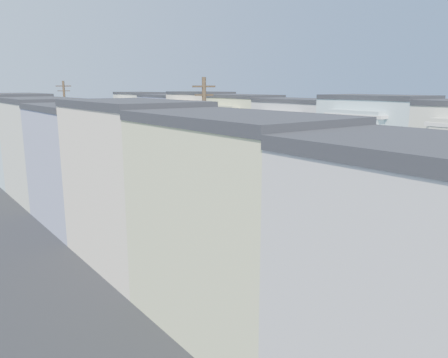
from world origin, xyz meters
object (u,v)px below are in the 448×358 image
object	(u,v)px
tree_far_r	(162,129)
utility_pole_near	(205,161)
fedex_truck	(208,169)
parked_left_d	(154,197)
tree_d	(99,138)
tree_e	(52,129)
parked_left_c	(241,233)
parked_right_d	(159,158)
parked_left_b	(341,276)
utility_pole_far	(67,128)
tree_c	(164,154)
lead_sedan	(152,166)
parked_right_b	(355,211)
tree_b	(270,170)
parked_right_c	(205,171)

from	to	relation	value
tree_far_r	utility_pole_near	bearing A→B (deg)	-114.56
tree_far_r	fedex_truck	size ratio (longest dim) A/B	0.79
tree_far_r	parked_left_d	size ratio (longest dim) A/B	1.18
tree_d	tree_e	bearing A→B (deg)	90.00
parked_left_c	parked_right_d	world-z (taller)	parked_right_d
parked_left_b	parked_left_d	world-z (taller)	parked_left_d
utility_pole_far	fedex_truck	world-z (taller)	utility_pole_far
tree_d	parked_right_d	bearing A→B (deg)	39.74
tree_far_r	tree_c	bearing A→B (deg)	-118.88
lead_sedan	parked_left_d	size ratio (longest dim) A/B	0.81
tree_d	parked_left_d	xyz separation A→B (m)	(1.40, -7.58, -4.20)
lead_sedan	parked_left_b	world-z (taller)	lead_sedan
parked_right_b	tree_d	bearing A→B (deg)	117.66
tree_c	lead_sedan	distance (m)	19.67
tree_d	parked_left_d	size ratio (longest dim) A/B	1.53
parked_right_b	tree_b	bearing A→B (deg)	-167.81
tree_e	utility_pole_near	world-z (taller)	utility_pole_near
tree_d	utility_pole_far	distance (m)	9.03
tree_far_r	fedex_truck	xyz separation A→B (m)	(-4.67, -17.11, -2.12)
utility_pole_near	tree_e	bearing A→B (deg)	90.00
utility_pole_near	parked_right_c	distance (m)	20.10
utility_pole_near	parked_left_d	world-z (taller)	utility_pole_near
tree_c	lead_sedan	size ratio (longest dim) A/B	1.83
parked_right_c	utility_pole_far	bearing A→B (deg)	144.38
parked_right_b	parked_right_d	size ratio (longest dim) A/B	0.80
utility_pole_near	lead_sedan	world-z (taller)	utility_pole_near
parked_left_d	fedex_truck	bearing A→B (deg)	21.71
tree_e	utility_pole_far	size ratio (longest dim) A/B	0.71
fedex_truck	lead_sedan	distance (m)	10.66
parked_left_d	parked_right_c	bearing A→B (deg)	37.65
fedex_truck	lead_sedan	world-z (taller)	fedex_truck
tree_d	parked_left_c	bearing A→B (deg)	-85.73
tree_c	tree_d	distance (m)	12.04
tree_far_r	tree_b	bearing A→B (deg)	-110.84
utility_pole_far	parked_left_d	bearing A→B (deg)	-85.18
tree_far_r	parked_right_c	world-z (taller)	tree_far_r
parked_left_b	parked_right_c	bearing A→B (deg)	73.10
utility_pole_near	parked_left_c	bearing A→B (deg)	-52.29
fedex_truck	tree_c	bearing A→B (deg)	-144.38
parked_left_c	tree_e	bearing A→B (deg)	86.44
tree_b	parked_left_c	world-z (taller)	tree_b
tree_e	parked_left_c	xyz separation A→B (m)	(1.40, -33.07, -4.00)
parked_right_c	fedex_truck	bearing A→B (deg)	-115.86
tree_e	utility_pole_near	xyz separation A→B (m)	(0.00, -31.25, 0.46)
tree_far_r	utility_pole_far	distance (m)	13.55
parked_left_b	parked_right_b	size ratio (longest dim) A/B	1.00
parked_left_d	parked_right_d	size ratio (longest dim) A/B	1.00
parked_right_b	parked_right_d	distance (m)	29.35
tree_far_r	utility_pole_near	size ratio (longest dim) A/B	0.56
tree_b	lead_sedan	bearing A→B (deg)	73.93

